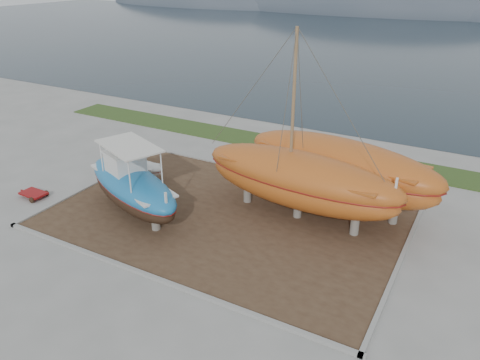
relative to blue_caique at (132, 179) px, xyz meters
The scene contains 11 objects.
ground 5.42m from the blue_caique, 24.62° to the right, with size 140.00×140.00×0.00m, color gray.
dirt_patch 5.33m from the blue_caique, 22.64° to the left, with size 18.00×12.00×0.06m, color #422D1E.
curb_frame 5.32m from the blue_caique, 22.64° to the left, with size 18.60×12.60×0.15m, color gray, non-canonical shape.
grass_strip 14.30m from the blue_caique, 71.18° to the left, with size 44.00×3.00×0.08m, color #284219.
sea 68.09m from the blue_caique, 86.15° to the left, with size 260.00×100.00×0.04m, color #17252E, non-canonical shape.
mountain_ridge 123.01m from the blue_caique, 87.87° to the left, with size 200.00×36.00×20.00m, color #333D49, non-canonical shape.
blue_caique is the anchor object (origin of this frame).
white_dinghy 4.74m from the blue_caique, 129.05° to the left, with size 3.85×1.44×1.16m, color silver, non-canonical shape.
orange_sailboat 9.29m from the blue_caique, 25.61° to the left, with size 11.02×3.25×9.73m, color #AB511A, non-canonical shape.
orange_bare_hull 11.17m from the blue_caique, 33.41° to the left, with size 11.38×3.41×3.73m, color #AB511A, non-canonical shape.
red_trailer 6.79m from the blue_caique, 167.36° to the right, with size 2.26×1.13×0.32m, color maroon, non-canonical shape.
Camera 1 is at (11.32, -14.71, 12.40)m, focal length 35.00 mm.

